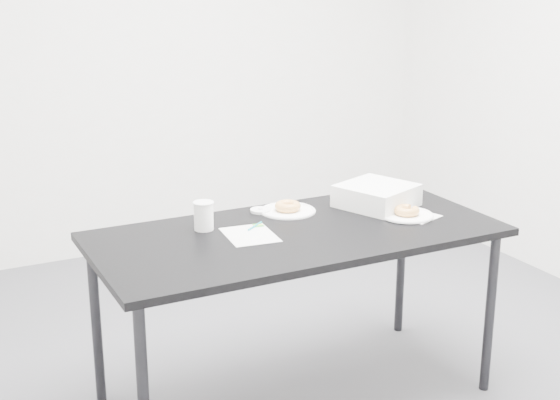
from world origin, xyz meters
name	(u,v)px	position (x,y,z in m)	size (l,w,h in m)	color
floor	(294,376)	(0.00, 0.00, 0.00)	(4.00, 4.00, 0.00)	#4E4D52
wall_back	(147,44)	(0.00, 2.00, 1.35)	(4.00, 0.02, 2.70)	white
table	(297,244)	(-0.07, -0.15, 0.71)	(1.69, 0.80, 0.77)	black
scorecard	(250,235)	(-0.27, -0.11, 0.77)	(0.19, 0.25, 0.00)	white
logo_patch	(258,225)	(-0.19, -0.02, 0.77)	(0.04, 0.04, 0.00)	green
pen	(255,226)	(-0.21, -0.03, 0.78)	(0.01, 0.01, 0.11)	#0E869A
napkin	(417,216)	(0.49, -0.22, 0.77)	(0.16, 0.16, 0.00)	white
plate_near	(407,215)	(0.45, -0.20, 0.78)	(0.24, 0.24, 0.01)	white
donut_near	(407,210)	(0.45, -0.20, 0.80)	(0.11, 0.11, 0.04)	#CD8241
plate_far	(288,211)	(0.01, 0.10, 0.77)	(0.25, 0.25, 0.01)	white
donut_far	(288,206)	(0.01, 0.10, 0.80)	(0.12, 0.12, 0.04)	#CD8241
coffee_cup	(204,216)	(-0.41, 0.04, 0.83)	(0.08, 0.08, 0.12)	white
cup_lid	(261,210)	(-0.09, 0.15, 0.78)	(0.09, 0.09, 0.01)	white
bakery_box	(377,195)	(0.42, -0.01, 0.82)	(0.30, 0.30, 0.10)	silver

